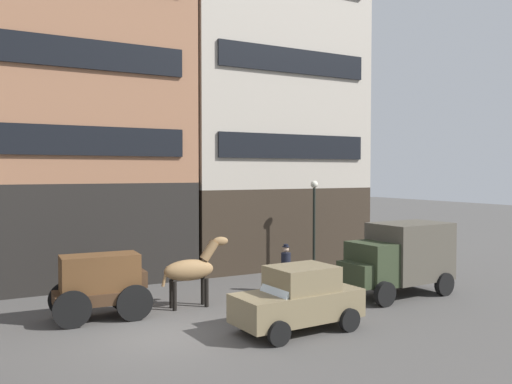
# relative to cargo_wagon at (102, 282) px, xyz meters

# --- Properties ---
(ground_plane) EXTENTS (120.00, 120.00, 0.00)m
(ground_plane) POSITION_rel_cargo_wagon_xyz_m (1.21, -2.60, -1.15)
(ground_plane) COLOR #4C4947
(building_center_left) EXTENTS (9.81, 5.51, 14.20)m
(building_center_left) POSITION_rel_cargo_wagon_xyz_m (0.27, 6.61, 6.00)
(building_center_left) COLOR black
(building_center_left) RESTS_ON ground_plane
(building_center_right) EXTENTS (9.58, 5.51, 15.83)m
(building_center_right) POSITION_rel_cargo_wagon_xyz_m (9.61, 6.61, 6.81)
(building_center_right) COLOR #33281E
(building_center_right) RESTS_ON ground_plane
(cargo_wagon) EXTENTS (2.97, 1.65, 1.98)m
(cargo_wagon) POSITION_rel_cargo_wagon_xyz_m (0.00, 0.00, 0.00)
(cargo_wagon) COLOR #3D2819
(cargo_wagon) RESTS_ON ground_plane
(draft_horse) EXTENTS (2.35, 0.69, 2.30)m
(draft_horse) POSITION_rel_cargo_wagon_xyz_m (2.95, -0.00, 0.12)
(draft_horse) COLOR #937047
(draft_horse) RESTS_ON ground_plane
(delivery_truck_near) EXTENTS (4.43, 2.33, 2.62)m
(delivery_truck_near) POSITION_rel_cargo_wagon_xyz_m (10.24, -2.01, 0.28)
(delivery_truck_near) COLOR #2D3823
(delivery_truck_near) RESTS_ON ground_plane
(sedan_parked_curb) EXTENTS (3.78, 2.02, 1.83)m
(sedan_parked_curb) POSITION_rel_cargo_wagon_xyz_m (4.61, -3.91, -0.23)
(sedan_parked_curb) COLOR #7A6B4C
(sedan_parked_curb) RESTS_ON ground_plane
(pedestrian_officer) EXTENTS (0.50, 0.50, 1.79)m
(pedestrian_officer) POSITION_rel_cargo_wagon_xyz_m (6.91, 0.44, -0.17)
(pedestrian_officer) COLOR black
(pedestrian_officer) RESTS_ON ground_plane
(streetlamp_curbside) EXTENTS (0.32, 0.32, 4.12)m
(streetlamp_curbside) POSITION_rel_cargo_wagon_xyz_m (9.79, 2.73, 1.52)
(streetlamp_curbside) COLOR black
(streetlamp_curbside) RESTS_ON ground_plane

